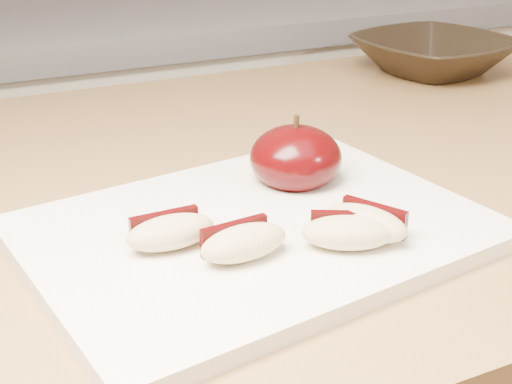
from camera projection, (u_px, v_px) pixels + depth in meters
name	position (u px, v px, depth m)	size (l,w,h in m)	color
back_cabinet	(89.00, 249.00, 1.39)	(2.40, 0.62, 0.94)	silver
cutting_board	(256.00, 231.00, 0.52)	(0.32, 0.24, 0.01)	white
apple_half	(296.00, 158.00, 0.59)	(0.09, 0.09, 0.06)	black
apple_wedge_a	(170.00, 231.00, 0.48)	(0.06, 0.03, 0.02)	tan
apple_wedge_b	(243.00, 242.00, 0.47)	(0.06, 0.04, 0.02)	tan
apple_wedge_c	(347.00, 232.00, 0.48)	(0.07, 0.06, 0.02)	tan
apple_wedge_d	(367.00, 222.00, 0.50)	(0.06, 0.07, 0.02)	tan
bowl	(433.00, 55.00, 0.95)	(0.20, 0.20, 0.05)	black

